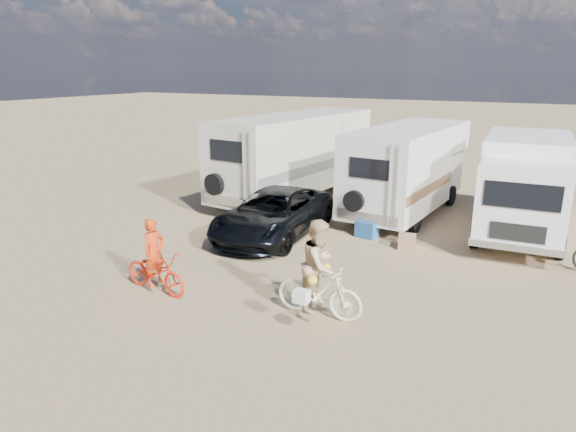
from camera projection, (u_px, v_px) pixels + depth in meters
The scene contains 11 objects.
ground at pixel (327, 290), 11.56m from camera, with size 140.00×140.00×0.00m, color #9B815C.
rv_main at pixel (407, 171), 17.28m from camera, with size 2.27×6.36×2.96m, color silver, non-canonical shape.
rv_left at pixel (294, 157), 19.31m from camera, with size 2.36×7.79×3.17m, color silver, non-canonical shape.
box_truck at pixel (523, 188), 15.03m from camera, with size 2.35×5.93×2.89m, color white, non-canonical shape.
dark_suv at pixel (274, 214), 15.14m from camera, with size 2.27×4.91×1.37m, color black.
bike_man at pixel (156, 272), 11.37m from camera, with size 0.62×1.78×0.94m, color red.
bike_woman at pixel (319, 291), 10.20m from camera, with size 0.52×1.83×1.10m, color #E7E9C8.
rider_man at pixel (155, 260), 11.29m from camera, with size 0.55×0.36×1.52m, color red.
rider_woman at pixel (319, 274), 10.10m from camera, with size 0.91×0.71×1.86m, color tan.
cooler at pixel (367, 229), 15.10m from camera, with size 0.62×0.45×0.49m, color #225793.
crate at pixel (407, 242), 14.20m from camera, with size 0.47×0.47×0.38m, color #946A51.
Camera 1 is at (4.18, -9.81, 4.86)m, focal length 31.78 mm.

